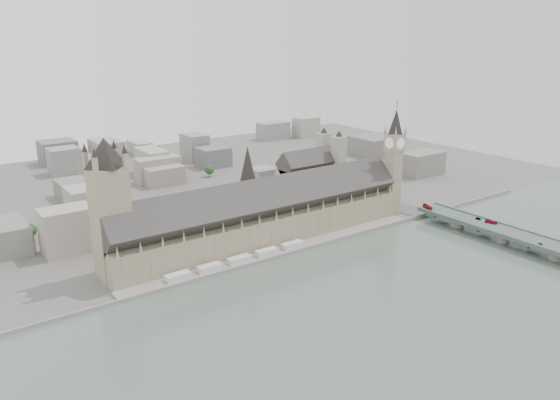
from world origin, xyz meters
TOP-DOWN VIEW (x-y plane):
  - ground at (0.00, 0.00)m, footprint 900.00×900.00m
  - river_thames at (0.00, -165.00)m, footprint 600.00×600.00m
  - embankment_wall at (0.00, -15.00)m, footprint 600.00×1.50m
  - river_terrace at (0.00, -7.50)m, footprint 270.00×15.00m
  - terrace_tents at (-40.00, -7.00)m, footprint 118.00×7.00m
  - palace_of_westminster at (0.00, 19.70)m, footprint 265.00×40.73m
  - elizabeth_tower at (138.00, 8.00)m, footprint 17.00×17.00m
  - victoria_tower at (-122.00, 26.00)m, footprint 30.00×30.00m
  - central_tower at (-10.00, 26.00)m, footprint 13.00×13.00m
  - westminster_bridge at (162.00, -87.50)m, footprint 25.00×325.00m
  - bridge_parapets at (162.00, -132.00)m, footprint 25.00×235.00m
  - westminster_abbey at (110.92, 95.00)m, footprint 68.00×36.00m
  - city_skyline_inland at (0.00, 245.00)m, footprint 720.00×360.00m
  - park_trees at (-10.00, 60.00)m, footprint 110.00×30.00m
  - red_bus_north at (155.74, -20.80)m, footprint 6.57×12.40m
  - red_bus_south at (167.56, -79.37)m, footprint 4.87×10.37m
  - car_blue at (155.88, -130.62)m, footprint 1.73×3.77m
  - car_silver at (167.38, -66.85)m, footprint 2.09×4.76m
  - car_approach at (166.25, 25.94)m, footprint 2.97×5.20m

SIDE VIEW (x-z plane):
  - ground at x=0.00m, z-range 0.00..0.00m
  - river_thames at x=0.00m, z-range 0.00..0.00m
  - river_terrace at x=0.00m, z-range 0.00..2.00m
  - embankment_wall at x=0.00m, z-range 0.00..3.00m
  - terrace_tents at x=-40.00m, z-range 2.00..6.00m
  - westminster_bridge at x=162.00m, z-range 0.00..10.25m
  - park_trees at x=-10.00m, z-range 0.00..15.00m
  - bridge_parapets at x=162.00m, z-range 10.25..11.40m
  - car_blue at x=155.88m, z-range 10.25..11.50m
  - car_approach at x=166.25m, z-range 10.25..11.67m
  - car_silver at x=167.38m, z-range 10.25..11.77m
  - red_bus_south at x=167.56m, z-range 10.25..13.06m
  - red_bus_north at x=155.74m, z-range 10.25..13.63m
  - city_skyline_inland at x=0.00m, z-range 0.00..38.00m
  - palace_of_westminster at x=0.00m, z-range -5.02..50.43m
  - westminster_abbey at x=110.92m, z-range -6.92..57.08m
  - victoria_tower at x=-122.00m, z-range 5.20..105.20m
  - central_tower at x=-10.00m, z-range 33.92..81.92m
  - elizabeth_tower at x=138.00m, z-range 4.34..111.84m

